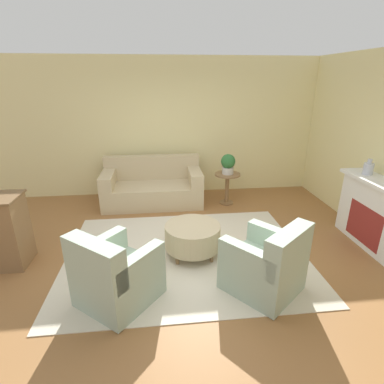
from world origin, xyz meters
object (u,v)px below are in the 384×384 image
Objects in this scene: couch at (153,187)px; armchair_left at (115,276)px; vase_mantel_near at (368,168)px; potted_plant_on_side_table at (228,163)px; armchair_right at (267,265)px; ottoman_table at (193,236)px; side_table at (227,183)px.

couch is 2.90m from armchair_left.
vase_mantel_near reaches higher than potted_plant_on_side_table.
armchair_left is 3.28m from potted_plant_on_side_table.
armchair_right reaches higher than ottoman_table.
vase_mantel_near is (3.64, 1.17, 0.76)m from armchair_left.
potted_plant_on_side_table is at bearing 55.22° from armchair_left.
armchair_right is 2.38m from vase_mantel_near.
side_table is (0.13, 2.67, 0.08)m from armchair_right.
vase_mantel_near is at bearing -27.59° from couch.
potted_plant_on_side_table is (1.85, 2.67, 0.49)m from armchair_left.
vase_mantel_near reaches higher than armchair_right.
armchair_left is at bearing -137.45° from ottoman_table.
couch is at bearing 152.41° from vase_mantel_near.
armchair_right is 1.17m from ottoman_table.
side_table is 2.64× the size of vase_mantel_near.
potted_plant_on_side_table is (0.13, 2.67, 0.49)m from armchair_right.
potted_plant_on_side_table reaches higher than ottoman_table.
ottoman_table is 2.07m from potted_plant_on_side_table.
side_table is at bearing 63.42° from ottoman_table.
vase_mantel_near is at bearing -39.83° from side_table.
ottoman_table is at bearing 130.97° from armchair_right.
vase_mantel_near is at bearing 17.84° from armchair_left.
potted_plant_on_side_table is at bearing -8.16° from couch.
ottoman_table is 3.29× the size of vase_mantel_near.
vase_mantel_near is (2.69, 0.29, 0.82)m from ottoman_table.
side_table is at bearing -8.16° from couch.
couch is 2.08m from ottoman_table.
side_table is (1.47, -0.21, 0.10)m from couch.
armchair_right is 2.71m from potted_plant_on_side_table.
armchair_right is at bearing 0.00° from armchair_left.
armchair_right reaches higher than side_table.
couch is at bearing 114.99° from armchair_right.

